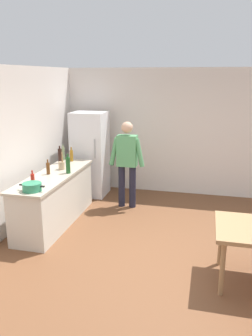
{
  "coord_description": "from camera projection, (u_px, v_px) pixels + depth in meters",
  "views": [
    {
      "loc": [
        0.53,
        -4.35,
        2.54
      ],
      "look_at": [
        -0.82,
        1.21,
        0.97
      ],
      "focal_mm": 36.31,
      "sensor_mm": 36.0,
      "label": 1
    }
  ],
  "objects": [
    {
      "name": "ground_plane",
      "position": [
        161.0,
        259.0,
        4.87
      ],
      "size": [
        14.0,
        14.0,
        0.0
      ],
      "primitive_type": "plane",
      "color": "brown"
    },
    {
      "name": "wall_back",
      "position": [
        182.0,
        132.0,
        7.32
      ],
      "size": [
        6.4,
        0.12,
        2.7
      ],
      "primitive_type": "cube",
      "color": "silver",
      "rests_on": "ground_plane"
    },
    {
      "name": "wall_left",
      "position": [
        0.0,
        154.0,
        5.29
      ],
      "size": [
        0.12,
        5.6,
        2.7
      ],
      "primitive_type": "cube",
      "color": "silver",
      "rests_on": "ground_plane"
    },
    {
      "name": "kitchen_counter",
      "position": [
        55.0,
        199.0,
        5.95
      ],
      "size": [
        0.64,
        2.2,
        0.9
      ],
      "color": "beige",
      "rests_on": "ground_plane"
    },
    {
      "name": "refrigerator",
      "position": [
        90.0,
        154.0,
        7.31
      ],
      "size": [
        0.7,
        0.67,
        1.8
      ],
      "color": "white",
      "rests_on": "ground_plane"
    },
    {
      "name": "person",
      "position": [
        127.0,
        159.0,
        6.56
      ],
      "size": [
        0.7,
        0.22,
        1.7
      ],
      "color": "#1E1E2D",
      "rests_on": "ground_plane"
    },
    {
      "name": "cooking_pot",
      "position": [
        32.0,
        187.0,
        4.98
      ],
      "size": [
        0.4,
        0.28,
        0.12
      ],
      "color": "#2D845B",
      "rests_on": "kitchen_counter"
    },
    {
      "name": "utensil_jar",
      "position": [
        62.0,
        165.0,
        6.11
      ],
      "size": [
        0.11,
        0.11,
        0.32
      ],
      "color": "tan",
      "rests_on": "kitchen_counter"
    },
    {
      "name": "bottle_oil_amber",
      "position": [
        71.0,
        155.0,
        6.68
      ],
      "size": [
        0.06,
        0.06,
        0.28
      ],
      "color": "#996619",
      "rests_on": "kitchen_counter"
    },
    {
      "name": "bottle_wine_green",
      "position": [
        68.0,
        165.0,
        5.85
      ],
      "size": [
        0.08,
        0.08,
        0.34
      ],
      "color": "#1E5123",
      "rests_on": "kitchen_counter"
    },
    {
      "name": "bottle_beer_brown",
      "position": [
        48.0,
        168.0,
        5.8
      ],
      "size": [
        0.06,
        0.06,
        0.26
      ],
      "color": "#5B3314",
      "rests_on": "kitchen_counter"
    },
    {
      "name": "bottle_wine_dark",
      "position": [
        60.0,
        156.0,
        6.53
      ],
      "size": [
        0.08,
        0.08,
        0.34
      ],
      "color": "black",
      "rests_on": "kitchen_counter"
    },
    {
      "name": "bottle_vinegar_tall",
      "position": [
        63.0,
        154.0,
        6.75
      ],
      "size": [
        0.06,
        0.06,
        0.32
      ],
      "color": "gray",
      "rests_on": "kitchen_counter"
    },
    {
      "name": "bottle_sauce_red",
      "position": [
        33.0,
        179.0,
        5.21
      ],
      "size": [
        0.06,
        0.06,
        0.24
      ],
      "color": "#B22319",
      "rests_on": "kitchen_counter"
    }
  ]
}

